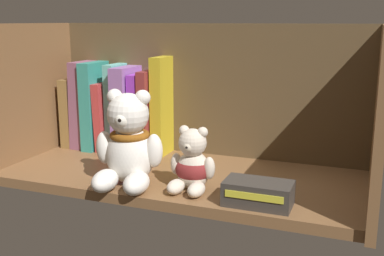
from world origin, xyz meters
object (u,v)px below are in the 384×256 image
book_4 (119,107)px  book_7 (153,111)px  book_8 (164,106)px  book_2 (100,104)px  book_6 (143,112)px  book_1 (88,104)px  small_product_box (258,193)px  teddy_bear_larger (128,145)px  book_3 (110,115)px  book_5 (131,108)px  book_0 (77,111)px  teddy_bear_smaller (192,165)px

book_4 → book_7: size_ratio=1.06×
book_8 → book_7: bearing=180.0°
book_2 → book_6: (11.94, 0.00, -1.15)cm
book_1 → small_product_box: book_1 is taller
teddy_bear_larger → book_2: bearing=131.7°
book_6 → book_7: book_7 is taller
teddy_bear_larger → book_3: bearing=127.5°
book_5 → book_7: 5.78cm
book_3 → book_6: size_ratio=0.87×
book_0 → teddy_bear_larger: teddy_bear_larger is taller
small_product_box → book_5: bearing=147.0°
book_5 → teddy_bear_larger: size_ratio=1.11×
book_8 → teddy_bear_smaller: size_ratio=1.89×
book_1 → book_5: 12.16cm
book_3 → small_product_box: (42.93, -24.01, -6.04)cm
book_1 → book_2: size_ratio=1.00×
book_8 → book_1: bearing=180.0°
book_0 → book_1: bearing=0.0°
book_2 → book_3: (2.83, 0.00, -2.39)cm
book_3 → book_2: bearing=180.0°
book_3 → book_5: 6.22cm
teddy_bear_larger → small_product_box: size_ratio=1.59×
book_0 → teddy_bear_smaller: book_0 is taller
small_product_box → book_4: bearing=149.3°
book_5 → small_product_box: 44.86cm
book_1 → teddy_bear_smaller: 42.25cm
book_4 → teddy_bear_smaller: 35.00cm
teddy_bear_smaller → book_8: bearing=125.9°
book_7 → small_product_box: 40.17cm
book_8 → small_product_box: (28.43, -24.01, -9.26)cm
book_2 → book_4: (5.38, 0.00, -0.18)cm
book_0 → book_8: size_ratio=0.74×
book_3 → book_6: 9.19cm
book_7 → teddy_bear_larger: 23.68cm
book_4 → book_5: size_ratio=1.02×
book_1 → book_5: book_1 is taller
book_4 → teddy_bear_larger: bearing=-56.7°
book_4 → book_0: bearing=180.0°
book_3 → small_product_box: 49.56cm
book_7 → teddy_bear_smaller: 28.36cm
book_5 → book_7: book_5 is taller
book_5 → book_8: (8.61, 0.00, 1.23)cm
book_7 → teddy_bear_larger: bearing=-75.6°
teddy_bear_larger → book_5: bearing=117.0°
book_4 → book_5: book_4 is taller
book_2 → book_0: bearing=180.0°
book_2 → small_product_box: size_ratio=1.83×
book_1 → teddy_bear_smaller: book_1 is taller
book_0 → book_1: book_1 is taller
book_2 → book_8: bearing=0.0°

